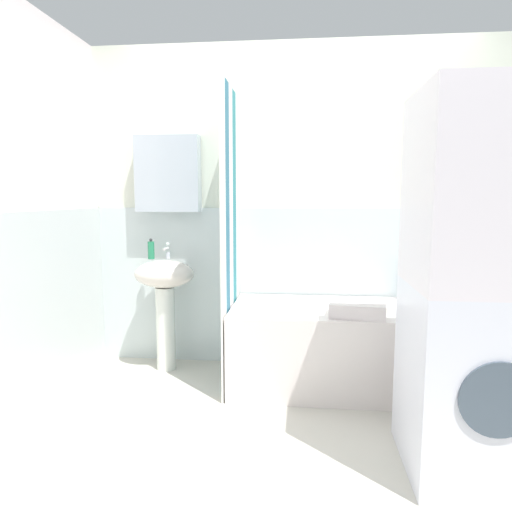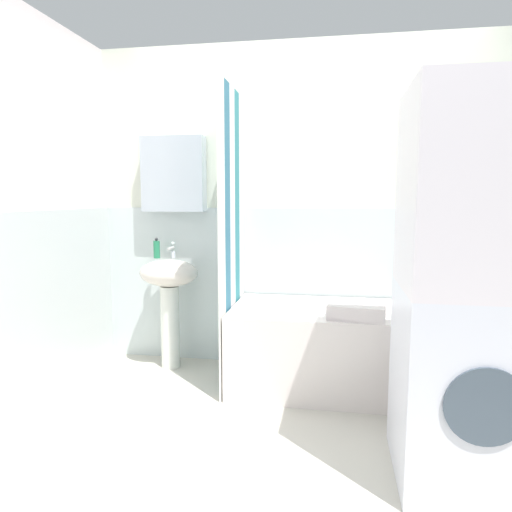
{
  "view_description": "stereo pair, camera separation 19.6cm",
  "coord_description": "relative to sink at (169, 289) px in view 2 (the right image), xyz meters",
  "views": [
    {
      "loc": [
        0.05,
        -2.21,
        1.28
      ],
      "look_at": [
        -0.26,
        0.74,
        0.9
      ],
      "focal_mm": 32.34,
      "sensor_mm": 36.0,
      "label": 1
    },
    {
      "loc": [
        0.25,
        -2.18,
        1.28
      ],
      "look_at": [
        -0.26,
        0.74,
        0.9
      ],
      "focal_mm": 32.34,
      "sensor_mm": 36.0,
      "label": 2
    }
  ],
  "objects": [
    {
      "name": "shampoo_bottle",
      "position": [
        1.75,
        0.09,
        0.05
      ],
      "size": [
        0.06,
        0.06,
        0.22
      ],
      "color": "#2D55A1",
      "rests_on": "bathtub"
    },
    {
      "name": "soap_dispenser",
      "position": [
        -0.12,
        0.07,
        0.29
      ],
      "size": [
        0.05,
        0.05,
        0.15
      ],
      "color": "#288156",
      "rests_on": "sink"
    },
    {
      "name": "bathtub",
      "position": [
        1.31,
        -0.18,
        -0.33
      ],
      "size": [
        1.54,
        0.73,
        0.55
      ],
      "primitive_type": "cube",
      "color": "silver",
      "rests_on": "ground_plane"
    },
    {
      "name": "wall_back_tiled",
      "position": [
        0.91,
        0.23,
        0.53
      ],
      "size": [
        3.6,
        0.18,
        2.4
      ],
      "color": "silver",
      "rests_on": "ground_plane"
    },
    {
      "name": "faucet",
      "position": [
        0.0,
        0.08,
        0.28
      ],
      "size": [
        0.03,
        0.12,
        0.12
      ],
      "color": "silver",
      "rests_on": "sink"
    },
    {
      "name": "towel_folded",
      "position": [
        1.35,
        -0.41,
        -0.01
      ],
      "size": [
        0.36,
        0.26,
        0.09
      ],
      "primitive_type": "cube",
      "rotation": [
        0.0,
        0.0,
        -0.14
      ],
      "color": "silver",
      "rests_on": "bathtub"
    },
    {
      "name": "washer_dryer_stack",
      "position": [
        1.8,
        -1.09,
        0.27
      ],
      "size": [
        0.58,
        0.63,
        1.75
      ],
      "color": "white",
      "rests_on": "ground_plane"
    },
    {
      "name": "ground_plane",
      "position": [
        0.96,
        -1.03,
        -0.62
      ],
      "size": [
        4.8,
        5.6,
        0.04
      ],
      "primitive_type": "cube",
      "color": "beige"
    },
    {
      "name": "sink",
      "position": [
        0.0,
        0.0,
        0.0
      ],
      "size": [
        0.44,
        0.34,
        0.82
      ],
      "color": "white",
      "rests_on": "ground_plane"
    },
    {
      "name": "lotion_bottle",
      "position": [
        1.86,
        0.13,
        0.02
      ],
      "size": [
        0.07,
        0.07,
        0.16
      ],
      "color": "gold",
      "rests_on": "bathtub"
    },
    {
      "name": "body_wash_bottle",
      "position": [
        1.98,
        0.13,
        0.05
      ],
      "size": [
        0.05,
        0.05,
        0.22
      ],
      "color": "#242927",
      "rests_on": "bathtub"
    },
    {
      "name": "shower_curtain",
      "position": [
        0.52,
        -0.18,
        0.4
      ],
      "size": [
        0.01,
        0.73,
        2.0
      ],
      "color": "white",
      "rests_on": "ground_plane"
    },
    {
      "name": "wall_left_tiled",
      "position": [
        -0.61,
        -0.69,
        0.51
      ],
      "size": [
        0.07,
        1.81,
        2.4
      ],
      "color": "white",
      "rests_on": "ground_plane"
    }
  ]
}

